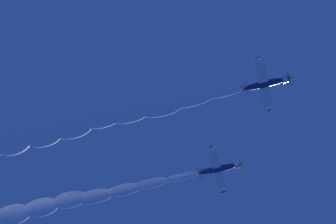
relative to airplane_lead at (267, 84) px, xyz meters
The scene contains 4 objects.
airplane_lead is the anchor object (origin of this frame).
airplane_left_wingman 17.40m from the airplane_lead, 139.38° to the right, with size 9.02×8.11×2.84m.
smoke_trail_lead 40.21m from the airplane_lead, 86.76° to the right, with size 6.54×53.84×4.97m.
smoke_trail_left_wingman 52.62m from the airplane_lead, 102.00° to the right, with size 6.59×53.98×4.97m.
Camera 1 is at (41.47, -1.04, 2.00)m, focal length 61.31 mm.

